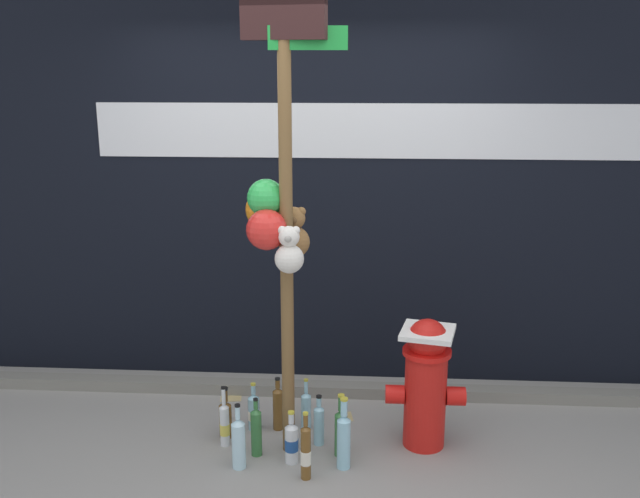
{
  "coord_description": "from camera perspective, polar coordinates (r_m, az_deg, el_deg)",
  "views": [
    {
      "loc": [
        0.34,
        -3.25,
        2.2
      ],
      "look_at": [
        0.1,
        0.42,
        1.23
      ],
      "focal_mm": 39.03,
      "sensor_mm": 36.0,
      "label": 1
    }
  ],
  "objects": [
    {
      "name": "litter_3",
      "position": [
        5.06,
        -9.21,
        -11.18
      ],
      "size": [
        0.05,
        0.1,
        0.01
      ],
      "primitive_type": "cube",
      "rotation": [
        0.0,
        0.0,
        1.58
      ],
      "color": "silver",
      "rests_on": "ground_plane"
    },
    {
      "name": "bottle_9",
      "position": [
        4.04,
        1.96,
        -15.3
      ],
      "size": [
        0.08,
        0.08,
        0.43
      ],
      "color": "#93CCE0",
      "rests_on": "ground_plane"
    },
    {
      "name": "litter_1",
      "position": [
        4.64,
        2.2,
        -13.55
      ],
      "size": [
        0.09,
        0.13,
        0.01
      ],
      "primitive_type": "cube",
      "rotation": [
        0.0,
        0.0,
        1.73
      ],
      "color": "tan",
      "rests_on": "ground_plane"
    },
    {
      "name": "ground_plane",
      "position": [
        3.94,
        -1.99,
        -19.19
      ],
      "size": [
        14.0,
        14.0,
        0.0
      ],
      "primitive_type": "plane",
      "color": "gray"
    },
    {
      "name": "bottle_0",
      "position": [
        4.46,
        -5.45,
        -13.12
      ],
      "size": [
        0.07,
        0.07,
        0.31
      ],
      "color": "#93CCE0",
      "rests_on": "ground_plane"
    },
    {
      "name": "bottle_2",
      "position": [
        4.46,
        -1.2,
        -12.96
      ],
      "size": [
        0.06,
        0.06,
        0.33
      ],
      "color": "#93CCE0",
      "rests_on": "ground_plane"
    },
    {
      "name": "bottle_10",
      "position": [
        4.16,
        1.72,
        -14.66
      ],
      "size": [
        0.07,
        0.07,
        0.38
      ],
      "color": "#337038",
      "rests_on": "ground_plane"
    },
    {
      "name": "bottle_5",
      "position": [
        4.18,
        -5.25,
        -14.63
      ],
      "size": [
        0.06,
        0.06,
        0.36
      ],
      "color": "#337038",
      "rests_on": "ground_plane"
    },
    {
      "name": "bottle_6",
      "position": [
        4.44,
        -3.47,
        -12.82
      ],
      "size": [
        0.06,
        0.06,
        0.35
      ],
      "color": "brown",
      "rests_on": "ground_plane"
    },
    {
      "name": "bottle_8",
      "position": [
        4.31,
        -7.83,
        -14.02
      ],
      "size": [
        0.06,
        0.06,
        0.38
      ],
      "color": "silver",
      "rests_on": "ground_plane"
    },
    {
      "name": "fire_hydrant",
      "position": [
        4.2,
        8.67,
        -10.62
      ],
      "size": [
        0.47,
        0.35,
        0.79
      ],
      "color": "red",
      "rests_on": "ground_plane"
    },
    {
      "name": "bottle_11",
      "position": [
        4.07,
        -6.69,
        -15.45
      ],
      "size": [
        0.08,
        0.08,
        0.39
      ],
      "color": "#B2DBEA",
      "rests_on": "ground_plane"
    },
    {
      "name": "bottle_7",
      "position": [
        4.28,
        -0.09,
        -14.11
      ],
      "size": [
        0.06,
        0.06,
        0.32
      ],
      "color": "#93CCE0",
      "rests_on": "ground_plane"
    },
    {
      "name": "memorial_post",
      "position": [
        3.78,
        -3.46,
        5.06
      ],
      "size": [
        0.57,
        0.44,
        2.69
      ],
      "color": "brown",
      "rests_on": "ground_plane"
    },
    {
      "name": "litter_0",
      "position": [
        4.9,
        -7.32,
        -12.04
      ],
      "size": [
        0.15,
        0.11,
        0.01
      ],
      "primitive_type": "cube",
      "rotation": [
        0.0,
        0.0,
        0.13
      ],
      "color": "tan",
      "rests_on": "ground_plane"
    },
    {
      "name": "bottle_3",
      "position": [
        3.95,
        -1.17,
        -16.29
      ],
      "size": [
        0.06,
        0.06,
        0.4
      ],
      "color": "brown",
      "rests_on": "ground_plane"
    },
    {
      "name": "bottle_1",
      "position": [
        4.39,
        -7.76,
        -13.49
      ],
      "size": [
        0.08,
        0.08,
        0.33
      ],
      "color": "brown",
      "rests_on": "ground_plane"
    },
    {
      "name": "curb_strip",
      "position": [
        4.9,
        -0.69,
        -11.4
      ],
      "size": [
        8.0,
        0.12,
        0.08
      ],
      "primitive_type": "cube",
      "color": "slate",
      "rests_on": "ground_plane"
    },
    {
      "name": "building_wall",
      "position": [
        4.86,
        -0.36,
        6.5
      ],
      "size": [
        10.0,
        0.21,
        3.01
      ],
      "color": "black",
      "rests_on": "ground_plane"
    },
    {
      "name": "bottle_4",
      "position": [
        4.11,
        -2.35,
        -15.54
      ],
      "size": [
        0.08,
        0.08,
        0.32
      ],
      "color": "silver",
      "rests_on": "ground_plane"
    }
  ]
}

